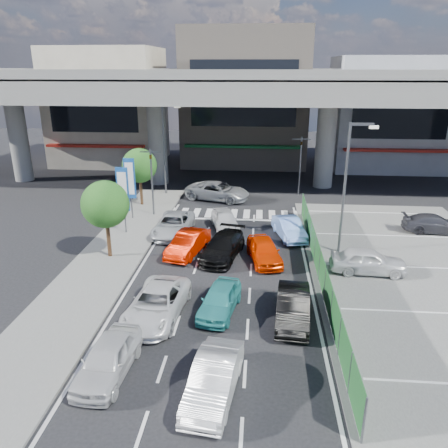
# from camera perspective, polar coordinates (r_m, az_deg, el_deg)

# --- Properties ---
(ground) EXTENTS (120.00, 120.00, 0.00)m
(ground) POSITION_cam_1_polar(r_m,az_deg,el_deg) (22.60, -0.76, -9.18)
(ground) COLOR black
(ground) RESTS_ON ground
(parking_lot) EXTENTS (12.00, 28.00, 0.06)m
(parking_lot) POSITION_cam_1_polar(r_m,az_deg,el_deg) (25.90, 24.92, -7.12)
(parking_lot) COLOR #585755
(parking_lot) RESTS_ON ground
(sidewalk_left) EXTENTS (4.00, 30.00, 0.12)m
(sidewalk_left) POSITION_cam_1_polar(r_m,az_deg,el_deg) (27.55, -14.63, -4.14)
(sidewalk_left) COLOR #585755
(sidewalk_left) RESTS_ON ground
(fence_run) EXTENTS (0.16, 22.00, 1.80)m
(fence_run) POSITION_cam_1_polar(r_m,az_deg,el_deg) (23.23, 12.68, -6.35)
(fence_run) COLOR #1B5023
(fence_run) RESTS_ON ground
(expressway) EXTENTS (64.00, 14.00, 10.75)m
(expressway) POSITION_cam_1_polar(r_m,az_deg,el_deg) (41.75, 2.21, 16.87)
(expressway) COLOR slate
(expressway) RESTS_ON ground
(building_west) EXTENTS (12.00, 10.90, 13.00)m
(building_west) POSITION_cam_1_polar(r_m,az_deg,el_deg) (54.83, -14.81, 14.61)
(building_west) COLOR #9F9680
(building_west) RESTS_ON ground
(building_center) EXTENTS (14.00, 10.90, 15.00)m
(building_center) POSITION_cam_1_polar(r_m,az_deg,el_deg) (52.77, 2.78, 16.12)
(building_center) COLOR gray
(building_center) RESTS_ON ground
(building_east) EXTENTS (12.00, 10.90, 12.00)m
(building_east) POSITION_cam_1_polar(r_m,az_deg,el_deg) (53.73, 20.52, 13.39)
(building_east) COLOR gray
(building_east) RESTS_ON ground
(traffic_light_left) EXTENTS (1.60, 1.24, 5.20)m
(traffic_light_left) POSITION_cam_1_polar(r_m,az_deg,el_deg) (33.44, -9.50, 7.48)
(traffic_light_left) COLOR #595B60
(traffic_light_left) RESTS_ON ground
(traffic_light_right) EXTENTS (1.60, 1.24, 5.20)m
(traffic_light_right) POSITION_cam_1_polar(r_m,az_deg,el_deg) (39.45, 10.02, 9.34)
(traffic_light_right) COLOR #595B60
(traffic_light_right) RESTS_ON ground
(street_lamp_right) EXTENTS (1.65, 0.22, 8.00)m
(street_lamp_right) POSITION_cam_1_polar(r_m,az_deg,el_deg) (26.91, 15.94, 5.79)
(street_lamp_right) COLOR #595B60
(street_lamp_right) RESTS_ON ground
(street_lamp_left) EXTENTS (1.65, 0.22, 8.00)m
(street_lamp_left) POSITION_cam_1_polar(r_m,az_deg,el_deg) (39.05, -7.63, 10.60)
(street_lamp_left) COLOR #595B60
(street_lamp_left) RESTS_ON ground
(signboard_near) EXTENTS (0.80, 0.14, 4.70)m
(signboard_near) POSITION_cam_1_polar(r_m,az_deg,el_deg) (30.18, -13.06, 4.18)
(signboard_near) COLOR #595B60
(signboard_near) RESTS_ON ground
(signboard_far) EXTENTS (0.80, 0.14, 4.70)m
(signboard_far) POSITION_cam_1_polar(r_m,az_deg,el_deg) (33.06, -12.20, 5.61)
(signboard_far) COLOR #595B60
(signboard_far) RESTS_ON ground
(tree_near) EXTENTS (2.80, 2.80, 4.80)m
(tree_near) POSITION_cam_1_polar(r_m,az_deg,el_deg) (26.41, -15.25, 2.47)
(tree_near) COLOR #382314
(tree_near) RESTS_ON ground
(tree_far) EXTENTS (2.80, 2.80, 4.80)m
(tree_far) POSITION_cam_1_polar(r_m,az_deg,el_deg) (36.32, -10.98, 7.49)
(tree_far) COLOR #382314
(tree_far) RESTS_ON ground
(van_white_back_left) EXTENTS (1.91, 4.15, 1.38)m
(van_white_back_left) POSITION_cam_1_polar(r_m,az_deg,el_deg) (17.63, -14.90, -16.63)
(van_white_back_left) COLOR silver
(van_white_back_left) RESTS_ON ground
(hatch_white_back_mid) EXTENTS (1.98, 4.34, 1.38)m
(hatch_white_back_mid) POSITION_cam_1_polar(r_m,az_deg,el_deg) (16.21, -1.34, -19.58)
(hatch_white_back_mid) COLOR silver
(hatch_white_back_mid) RESTS_ON ground
(sedan_white_mid_left) EXTENTS (2.69, 5.14, 1.38)m
(sedan_white_mid_left) POSITION_cam_1_polar(r_m,az_deg,el_deg) (20.67, -8.79, -10.24)
(sedan_white_mid_left) COLOR silver
(sedan_white_mid_left) RESTS_ON ground
(taxi_teal_mid) EXTENTS (2.14, 4.02, 1.30)m
(taxi_teal_mid) POSITION_cam_1_polar(r_m,az_deg,el_deg) (20.84, -0.57, -9.83)
(taxi_teal_mid) COLOR teal
(taxi_teal_mid) RESTS_ON ground
(hatch_black_mid_right) EXTENTS (1.78, 4.29, 1.38)m
(hatch_black_mid_right) POSITION_cam_1_polar(r_m,az_deg,el_deg) (20.41, 8.99, -10.67)
(hatch_black_mid_right) COLOR black
(hatch_black_mid_right) RESTS_ON ground
(taxi_orange_left) EXTENTS (2.46, 4.42, 1.38)m
(taxi_orange_left) POSITION_cam_1_polar(r_m,az_deg,el_deg) (27.05, -4.73, -2.53)
(taxi_orange_left) COLOR #BF1500
(taxi_orange_left) RESTS_ON ground
(sedan_black_mid) EXTENTS (2.89, 5.05, 1.38)m
(sedan_black_mid) POSITION_cam_1_polar(r_m,az_deg,el_deg) (26.48, -0.19, -2.97)
(sedan_black_mid) COLOR black
(sedan_black_mid) RESTS_ON ground
(taxi_orange_right) EXTENTS (2.48, 4.31, 1.38)m
(taxi_orange_right) POSITION_cam_1_polar(r_m,az_deg,el_deg) (26.05, 5.27, -3.46)
(taxi_orange_right) COLOR #E32E00
(taxi_orange_right) RESTS_ON ground
(wagon_silver_front_left) EXTENTS (2.45, 5.04, 1.38)m
(wagon_silver_front_left) POSITION_cam_1_polar(r_m,az_deg,el_deg) (30.31, -6.61, -0.08)
(wagon_silver_front_left) COLOR #AFB3B6
(wagon_silver_front_left) RESTS_ON ground
(sedan_white_front_mid) EXTENTS (2.62, 4.33, 1.38)m
(sedan_white_front_mid) POSITION_cam_1_polar(r_m,az_deg,el_deg) (31.04, 0.13, 0.55)
(sedan_white_front_mid) COLOR silver
(sedan_white_front_mid) RESTS_ON ground
(kei_truck_front_right) EXTENTS (2.36, 4.30, 1.34)m
(kei_truck_front_right) POSITION_cam_1_polar(r_m,az_deg,el_deg) (29.83, 8.50, -0.54)
(kei_truck_front_right) COLOR #668FDE
(kei_truck_front_right) RESTS_ON ground
(crossing_wagon_silver) EXTENTS (6.01, 3.98, 1.53)m
(crossing_wagon_silver) POSITION_cam_1_polar(r_m,az_deg,el_deg) (37.97, -0.83, 4.31)
(crossing_wagon_silver) COLOR #9EA0A5
(crossing_wagon_silver) RESTS_ON ground
(parked_sedan_white) EXTENTS (4.25, 1.91, 1.42)m
(parked_sedan_white) POSITION_cam_1_polar(r_m,az_deg,el_deg) (25.71, 18.30, -4.59)
(parked_sedan_white) COLOR silver
(parked_sedan_white) RESTS_ON parking_lot
(parked_sedan_dgrey) EXTENTS (4.37, 1.97, 1.24)m
(parked_sedan_dgrey) POSITION_cam_1_polar(r_m,az_deg,el_deg) (33.67, 25.80, 0.04)
(parked_sedan_dgrey) COLOR #333238
(parked_sedan_dgrey) RESTS_ON parking_lot
(traffic_cone) EXTENTS (0.47, 0.47, 0.72)m
(traffic_cone) POSITION_cam_1_polar(r_m,az_deg,el_deg) (26.46, 14.47, -4.30)
(traffic_cone) COLOR #D9490C
(traffic_cone) RESTS_ON parking_lot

